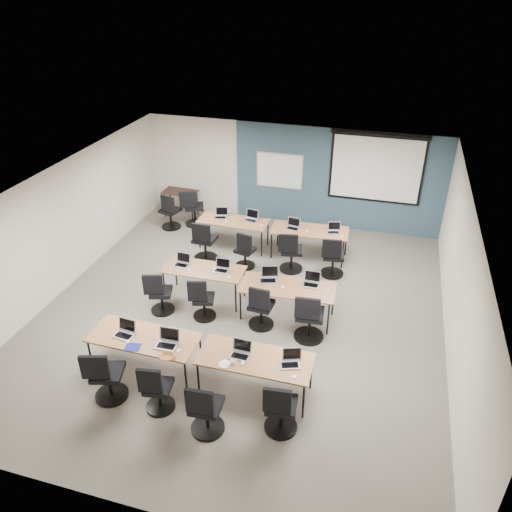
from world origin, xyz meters
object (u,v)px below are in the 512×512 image
(spare_chair_b, at_px, (170,214))
(laptop_6, at_px, (269,277))
(training_table_back_left, at_px, (233,222))
(task_chair_8, at_px, (204,244))
(task_chair_5, at_px, (202,302))
(task_chair_3, at_px, (280,411))
(spare_chair_a, at_px, (193,211))
(task_chair_7, at_px, (309,320))
(laptop_8, at_px, (221,215))
(laptop_4, at_px, (182,262))
(task_chair_4, at_px, (159,296))
(whiteboard, at_px, (280,171))
(task_chair_2, at_px, (205,412))
(training_table_front_left, at_px, (144,339))
(training_table_mid_right, at_px, (288,289))
(training_table_front_right, at_px, (255,360))
(laptop_7, at_px, (312,281))
(utility_table, at_px, (180,194))
(task_chair_0, at_px, (106,379))
(laptop_0, at_px, (125,331))
(task_chair_1, at_px, (157,392))
(training_table_mid_left, at_px, (204,271))
(laptop_10, at_px, (293,226))
(laptop_2, at_px, (241,352))
(laptop_3, at_px, (291,360))
(task_chair_11, at_px, (333,260))
(projector_screen, at_px, (377,164))
(laptop_9, at_px, (251,218))
(training_table_back_right, at_px, (310,232))
(laptop_11, at_px, (334,230))
(laptop_1, at_px, (168,341))
(task_chair_10, at_px, (291,255))
(task_chair_6, at_px, (261,310))
(laptop_5, at_px, (222,268))
(task_chair_9, at_px, (245,253))

(spare_chair_b, bearing_deg, laptop_6, -23.94)
(training_table_back_left, distance_m, task_chair_8, 0.99)
(task_chair_5, distance_m, task_chair_8, 2.34)
(task_chair_3, relative_size, spare_chair_a, 0.96)
(task_chair_7, relative_size, laptop_8, 3.34)
(task_chair_3, xyz_separation_m, task_chair_7, (0.00, 2.28, 0.03))
(laptop_4, bearing_deg, task_chair_4, -100.71)
(whiteboard, bearing_deg, task_chair_2, -84.63)
(training_table_front_left, height_order, task_chair_2, task_chair_2)
(training_table_mid_right, height_order, task_chair_5, task_chair_5)
(training_table_front_right, height_order, task_chair_2, task_chair_2)
(laptop_7, bearing_deg, laptop_8, 138.38)
(task_chair_7, distance_m, utility_table, 6.30)
(laptop_8, bearing_deg, utility_table, 128.01)
(task_chair_3, bearing_deg, whiteboard, 97.72)
(training_table_back_left, bearing_deg, task_chair_7, -49.39)
(whiteboard, xyz_separation_m, utility_table, (-2.72, -0.49, -0.79))
(training_table_back_left, xyz_separation_m, task_chair_0, (-0.35, -5.49, -0.26))
(whiteboard, distance_m, laptop_0, 6.65)
(task_chair_1, height_order, laptop_6, laptop_6)
(training_table_front_left, relative_size, laptop_8, 6.00)
(training_table_mid_left, bearing_deg, laptop_10, 58.30)
(laptop_2, relative_size, laptop_3, 1.02)
(laptop_8, bearing_deg, laptop_2, -82.32)
(laptop_7, bearing_deg, laptop_3, -87.92)
(task_chair_4, distance_m, task_chair_11, 3.95)
(projector_screen, bearing_deg, task_chair_4, -127.94)
(task_chair_4, distance_m, laptop_6, 2.25)
(training_table_mid_right, distance_m, laptop_9, 3.08)
(training_table_back_right, bearing_deg, task_chair_5, -121.11)
(task_chair_0, bearing_deg, laptop_11, 47.42)
(training_table_mid_right, height_order, task_chair_1, task_chair_1)
(training_table_back_right, height_order, laptop_6, laptop_6)
(projector_screen, xyz_separation_m, laptop_1, (-2.80, -6.54, -1.09))
(whiteboard, relative_size, laptop_6, 3.63)
(task_chair_3, bearing_deg, task_chair_10, 94.46)
(laptop_4, bearing_deg, task_chair_7, -11.49)
(training_table_front_left, distance_m, task_chair_10, 4.30)
(task_chair_1, bearing_deg, task_chair_10, 68.51)
(laptop_0, relative_size, task_chair_6, 0.34)
(task_chair_3, xyz_separation_m, task_chair_10, (-0.87, 4.61, 0.01))
(task_chair_7, bearing_deg, task_chair_3, -95.11)
(task_chair_3, xyz_separation_m, task_chair_8, (-2.96, 4.53, 0.02))
(laptop_3, distance_m, laptop_5, 3.08)
(laptop_3, bearing_deg, laptop_1, 163.74)
(training_table_mid_left, xyz_separation_m, laptop_7, (2.26, 0.05, 0.11))
(training_table_front_right, relative_size, utility_table, 1.96)
(laptop_3, height_order, laptop_10, same)
(task_chair_4, xyz_separation_m, task_chair_11, (3.16, 2.37, 0.02))
(laptop_8, height_order, task_chair_9, laptop_8)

